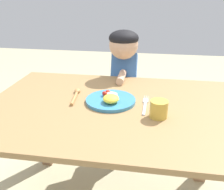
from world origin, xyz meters
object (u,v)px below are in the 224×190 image
drinking_cup (159,109)px  person (124,87)px  spoon (76,95)px  fork (145,105)px  plate (111,100)px

drinking_cup → person: size_ratio=0.08×
spoon → drinking_cup: (0.44, -0.17, 0.03)m
fork → person: bearing=20.0°
spoon → drinking_cup: bearing=-117.6°
person → spoon: bearing=63.6°
spoon → person: size_ratio=0.20×
plate → drinking_cup: (0.24, -0.12, 0.03)m
fork → spoon: (-0.38, 0.06, 0.01)m
drinking_cup → fork: bearing=119.2°
fork → person: (-0.16, 0.49, -0.11)m
plate → spoon: size_ratio=1.26×
person → fork: bearing=108.4°
person → plate: bearing=88.3°
fork → drinking_cup: 0.14m
fork → person: person is taller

